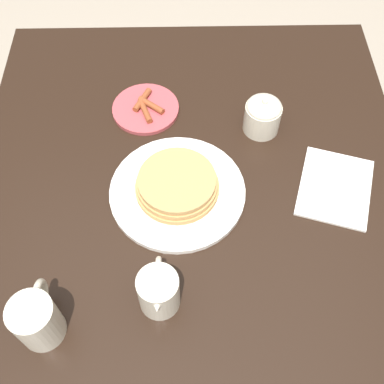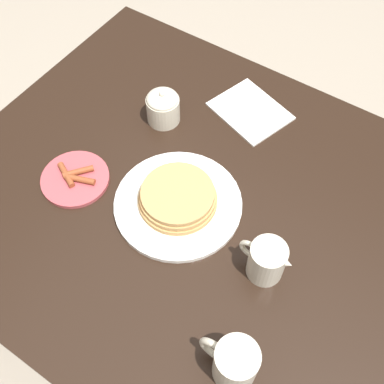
% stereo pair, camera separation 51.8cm
% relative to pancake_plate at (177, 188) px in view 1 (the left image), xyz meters
% --- Properties ---
extents(ground_plane, '(8.00, 8.00, 0.00)m').
position_rel_pancake_plate_xyz_m(ground_plane, '(-0.03, -0.03, -0.76)').
color(ground_plane, gray).
extents(dining_table, '(1.12, 0.93, 0.74)m').
position_rel_pancake_plate_xyz_m(dining_table, '(-0.03, -0.03, -0.15)').
color(dining_table, black).
rests_on(dining_table, ground_plane).
extents(pancake_plate, '(0.28, 0.28, 0.05)m').
position_rel_pancake_plate_xyz_m(pancake_plate, '(0.00, 0.00, 0.00)').
color(pancake_plate, white).
rests_on(pancake_plate, dining_table).
extents(side_plate_bacon, '(0.16, 0.16, 0.02)m').
position_rel_pancake_plate_xyz_m(side_plate_bacon, '(0.23, 0.07, -0.01)').
color(side_plate_bacon, '#B2474C').
rests_on(side_plate_bacon, dining_table).
extents(coffee_mug, '(0.11, 0.08, 0.10)m').
position_rel_pancake_plate_xyz_m(coffee_mug, '(-0.28, 0.23, 0.03)').
color(coffee_mug, beige).
rests_on(coffee_mug, dining_table).
extents(creamer_pitcher, '(0.11, 0.07, 0.10)m').
position_rel_pancake_plate_xyz_m(creamer_pitcher, '(-0.23, 0.03, 0.03)').
color(creamer_pitcher, beige).
rests_on(creamer_pitcher, dining_table).
extents(sugar_bowl, '(0.08, 0.08, 0.09)m').
position_rel_pancake_plate_xyz_m(sugar_bowl, '(0.17, -0.19, 0.02)').
color(sugar_bowl, beige).
rests_on(sugar_bowl, dining_table).
extents(napkin, '(0.21, 0.19, 0.01)m').
position_rel_pancake_plate_xyz_m(napkin, '(0.01, -0.33, -0.02)').
color(napkin, silver).
rests_on(napkin, dining_table).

